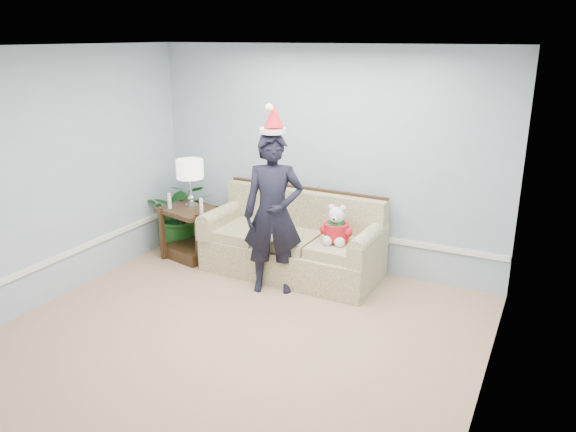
% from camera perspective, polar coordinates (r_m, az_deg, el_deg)
% --- Properties ---
extents(room_shell, '(4.54, 5.04, 2.74)m').
position_cam_1_polar(room_shell, '(4.74, -8.18, 0.04)').
color(room_shell, tan).
rests_on(room_shell, ground).
extents(wainscot_trim, '(4.49, 4.99, 0.06)m').
position_cam_1_polar(wainscot_trim, '(6.59, -10.54, -3.20)').
color(wainscot_trim, white).
rests_on(wainscot_trim, room_shell).
extents(sofa, '(2.15, 0.97, 1.00)m').
position_cam_1_polar(sofa, '(6.84, 0.58, -2.95)').
color(sofa, '#485528').
rests_on(sofa, room_shell).
extents(side_table, '(0.81, 0.73, 0.67)m').
position_cam_1_polar(side_table, '(7.45, -9.85, -2.21)').
color(side_table, '#3B2815').
rests_on(side_table, room_shell).
extents(table_lamp, '(0.35, 0.35, 0.62)m').
position_cam_1_polar(table_lamp, '(7.26, -9.93, 4.53)').
color(table_lamp, silver).
rests_on(table_lamp, side_table).
extents(candle_pair, '(0.54, 0.05, 0.20)m').
position_cam_1_polar(candle_pair, '(7.18, -10.41, 1.22)').
color(candle_pair, silver).
rests_on(candle_pair, side_table).
extents(houseplant, '(1.08, 1.04, 0.93)m').
position_cam_1_polar(houseplant, '(7.81, -10.79, 0.28)').
color(houseplant, '#1F6020').
rests_on(houseplant, room_shell).
extents(man, '(0.78, 0.66, 1.81)m').
position_cam_1_polar(man, '(6.19, -1.50, 0.19)').
color(man, black).
rests_on(man, room_shell).
extents(santa_hat, '(0.37, 0.40, 0.33)m').
position_cam_1_polar(santa_hat, '(5.97, -1.51, 9.74)').
color(santa_hat, silver).
rests_on(santa_hat, man).
extents(teddy_bear, '(0.31, 0.34, 0.46)m').
position_cam_1_polar(teddy_bear, '(6.40, 4.92, -1.34)').
color(teddy_bear, silver).
rests_on(teddy_bear, sofa).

